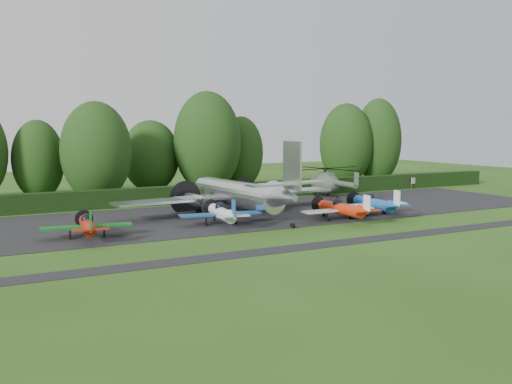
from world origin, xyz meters
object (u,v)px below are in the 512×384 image
light_plane_white (222,213)px  helicopter (325,181)px  light_plane_orange (341,208)px  sign_board (416,181)px  light_plane_red (87,225)px  transport_plane (238,193)px  light_plane_blue (374,203)px

light_plane_white → helicopter: size_ratio=0.59×
light_plane_orange → sign_board: light_plane_orange is taller
helicopter → sign_board: (17.01, 1.83, -0.87)m
light_plane_white → light_plane_orange: light_plane_orange is taller
light_plane_red → sign_board: bearing=10.7°
transport_plane → light_plane_white: 6.49m
light_plane_red → light_plane_orange: light_plane_orange is taller
transport_plane → sign_board: (33.44, 10.44, -1.10)m
light_plane_white → light_plane_blue: (15.69, -1.66, 0.05)m
light_plane_blue → helicopter: (4.79, 15.23, 0.72)m
light_plane_blue → sign_board: light_plane_blue is taller
light_plane_white → helicopter: (20.48, 13.57, 0.77)m
sign_board → light_plane_blue: bearing=-122.3°
light_plane_white → light_plane_orange: (10.86, -2.85, 0.02)m
light_plane_orange → sign_board: bearing=34.8°
transport_plane → helicopter: 18.55m
light_plane_red → light_plane_blue: bearing=-9.6°
transport_plane → light_plane_orange: (6.80, -7.81, -0.98)m
light_plane_orange → light_plane_blue: size_ratio=0.97×
transport_plane → sign_board: 35.05m
light_plane_white → sign_board: size_ratio=2.73×
light_plane_blue → helicopter: bearing=66.2°
light_plane_white → light_plane_red: bearing=173.9°
light_plane_orange → light_plane_blue: light_plane_blue is taller
light_plane_red → helicopter: 35.19m
transport_plane → sign_board: bearing=22.8°
transport_plane → light_plane_orange: bearing=-43.5°
helicopter → light_plane_orange: bearing=-124.9°
helicopter → sign_board: bearing=1.6°
light_plane_white → light_plane_blue: light_plane_blue is taller
helicopter → light_plane_red: bearing=-160.9°
transport_plane → light_plane_red: size_ratio=3.33×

